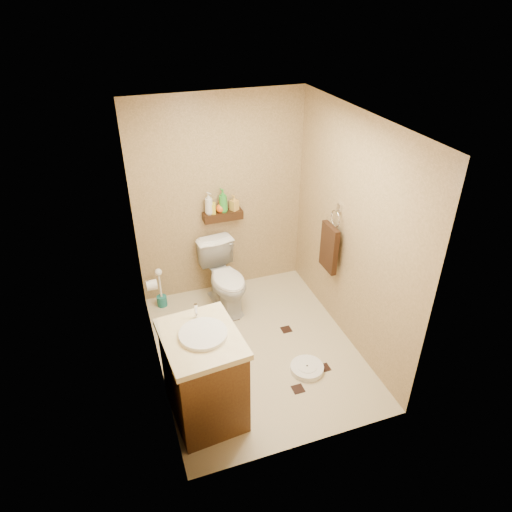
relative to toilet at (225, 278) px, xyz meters
name	(u,v)px	position (x,y,z in m)	size (l,w,h in m)	color
ground	(256,348)	(0.09, -0.83, -0.39)	(2.50, 2.50, 0.00)	#C5B390
wall_back	(220,199)	(0.09, 0.42, 0.81)	(2.00, 0.04, 2.40)	tan
wall_front	(314,336)	(0.09, -2.08, 0.81)	(2.00, 0.04, 2.40)	tan
wall_left	(147,270)	(-0.91, -0.83, 0.81)	(0.04, 2.50, 2.40)	tan
wall_right	(351,234)	(1.09, -0.83, 0.81)	(0.04, 2.50, 2.40)	tan
ceiling	(256,121)	(0.09, -0.83, 2.01)	(2.00, 2.50, 0.02)	silver
wall_shelf	(223,216)	(0.09, 0.34, 0.63)	(0.46, 0.14, 0.10)	#311C0D
floor_accents	(259,349)	(0.11, -0.86, -0.38)	(1.23, 1.34, 0.01)	black
toilet	(225,278)	(0.00, 0.00, 0.00)	(0.43, 0.76, 0.77)	white
vanity	(204,375)	(-0.61, -1.49, 0.08)	(0.67, 0.79, 1.05)	brown
bathroom_scale	(307,368)	(0.46, -1.32, -0.35)	(0.38, 0.38, 0.07)	white
toilet_brush	(161,293)	(-0.73, 0.24, -0.21)	(0.12, 0.12, 0.52)	#1A6B68
towel_ring	(330,246)	(1.00, -0.58, 0.56)	(0.12, 0.30, 0.76)	silver
toilet_paper	(152,285)	(-0.85, -0.18, 0.21)	(0.12, 0.11, 0.12)	white
bottle_a	(209,203)	(-0.07, 0.34, 0.81)	(0.10, 0.10, 0.26)	silver
bottle_b	(212,206)	(-0.03, 0.34, 0.77)	(0.08, 0.08, 0.18)	gold
bottle_c	(220,207)	(0.06, 0.34, 0.75)	(0.10, 0.10, 0.13)	orange
bottle_d	(223,201)	(0.10, 0.34, 0.82)	(0.11, 0.11, 0.28)	green
bottle_e	(234,203)	(0.23, 0.34, 0.77)	(0.08, 0.08, 0.18)	gold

